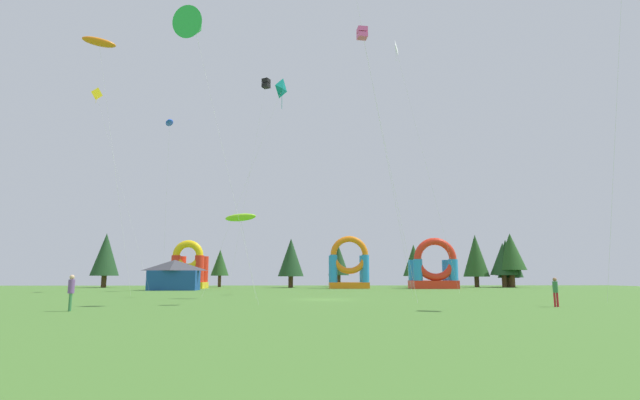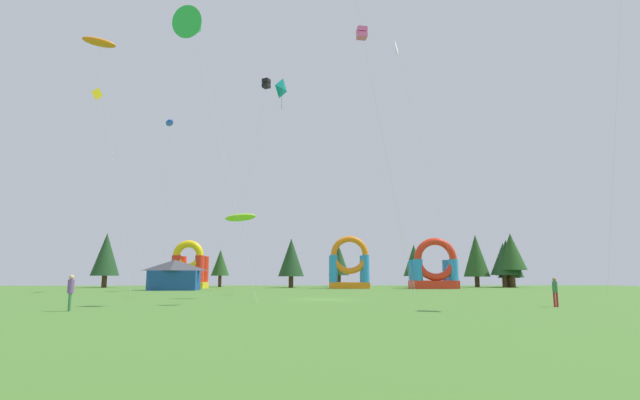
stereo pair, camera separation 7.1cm
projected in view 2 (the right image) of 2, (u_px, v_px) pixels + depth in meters
The scene contains 27 objects.
ground_plane at pixel (325, 300), 37.74m from camera, with size 120.00×120.00×0.00m, color #47752D.
kite_yellow_diamond at pixel (97, 96), 62.33m from camera, with size 8.06×2.16×25.25m.
kite_pink_box at pixel (362, 34), 34.83m from camera, with size 3.89×0.82×19.26m.
kite_lime_parafoil at pixel (240, 217), 40.53m from camera, with size 2.74×1.23×7.10m.
kite_blue_parafoil at pixel (170, 123), 59.53m from camera, with size 2.90×9.33×20.65m.
kite_orange_parafoil at pixel (99, 42), 48.29m from camera, with size 5.61×2.87×25.08m.
kite_green_delta at pixel (194, 26), 35.47m from camera, with size 6.61×3.06×20.99m.
kite_black_box at pixel (266, 84), 64.29m from camera, with size 5.05×2.79×27.39m.
kite_white_diamond at pixel (395, 50), 53.41m from camera, with size 7.34×3.66×26.93m.
kite_teal_diamond at pixel (282, 90), 45.16m from camera, with size 7.08×2.00×19.49m.
person_far_side at pixel (71, 289), 25.30m from camera, with size 0.40×0.40×1.85m.
person_left_edge at pixel (555, 289), 28.72m from camera, with size 0.30×0.30×1.70m.
inflatable_orange_dome at pixel (434, 271), 71.40m from camera, with size 6.46×4.68×7.32m.
inflatable_red_slide at pixel (349, 268), 72.40m from camera, with size 5.76×3.89×7.66m.
inflatable_yellow_castle at pixel (190, 270), 72.59m from camera, with size 4.74×4.75×7.03m.
festival_tent at pixel (174, 275), 63.42m from camera, with size 6.14×3.25×3.90m.
tree_row_0 at pixel (106, 255), 79.53m from camera, with size 4.41×4.41×8.75m.
tree_row_1 at pixel (220, 263), 82.91m from camera, with size 3.01×3.01×6.25m.
tree_row_2 at pixel (291, 258), 78.48m from camera, with size 4.11×4.11×7.81m.
tree_row_3 at pixel (339, 260), 83.81m from camera, with size 3.56×3.56×7.05m.
tree_row_4 at pixel (414, 260), 82.65m from camera, with size 3.67×3.67×7.11m.
tree_row_5 at pixel (476, 256), 82.06m from camera, with size 4.26×4.26×8.73m.
tree_row_6 at pixel (504, 259), 80.52m from camera, with size 4.32×4.32×7.25m.
tree_row_7 at pixel (506, 258), 81.61m from camera, with size 3.76×3.76×7.86m.
tree_row_8 at pixel (511, 252), 80.30m from camera, with size 4.73×4.73×8.78m.
tree_row_9 at pixel (508, 265), 83.18m from camera, with size 3.48×3.48×5.91m.
tree_row_10 at pixel (511, 260), 82.19m from camera, with size 3.67×3.67×7.57m.
Camera 2 is at (-1.61, -38.44, 1.76)m, focal length 27.54 mm.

